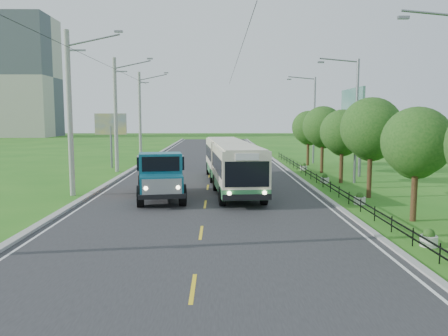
{
  "coord_description": "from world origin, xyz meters",
  "views": [
    {
      "loc": [
        0.71,
        -17.8,
        4.79
      ],
      "look_at": [
        1.06,
        7.24,
        1.9
      ],
      "focal_mm": 35.0,
      "sensor_mm": 36.0,
      "label": 1
    }
  ],
  "objects_px": {
    "tree_back": "(309,129)",
    "planter_front": "(429,239)",
    "tree_third": "(371,131)",
    "streetlight_far": "(313,117)",
    "planter_far": "(304,167)",
    "tree_fourth": "(342,134)",
    "tree_second": "(416,145)",
    "pole_far": "(140,115)",
    "streetlight_mid": "(354,116)",
    "dump_truck": "(160,172)",
    "tree_fifth": "(323,129)",
    "billboard_right": "(352,111)",
    "pole_near": "(70,113)",
    "planter_mid": "(325,179)",
    "pole_mid": "(116,114)",
    "planter_near": "(360,199)",
    "billboard_left": "(111,128)",
    "bus": "(231,161)"
  },
  "relations": [
    {
      "from": "tree_fourth",
      "to": "streetlight_far",
      "type": "height_order",
      "value": "streetlight_far"
    },
    {
      "from": "tree_third",
      "to": "planter_mid",
      "type": "relative_size",
      "value": 8.96
    },
    {
      "from": "streetlight_far",
      "to": "tree_fourth",
      "type": "bearing_deg",
      "value": -93.25
    },
    {
      "from": "planter_far",
      "to": "dump_truck",
      "type": "xyz_separation_m",
      "value": [
        -11.32,
        -14.18,
        1.3
      ]
    },
    {
      "from": "tree_fourth",
      "to": "planter_front",
      "type": "distance_m",
      "value": 16.52
    },
    {
      "from": "tree_back",
      "to": "streetlight_far",
      "type": "height_order",
      "value": "streetlight_far"
    },
    {
      "from": "pole_near",
      "to": "tree_back",
      "type": "bearing_deg",
      "value": 43.41
    },
    {
      "from": "streetlight_mid",
      "to": "dump_truck",
      "type": "bearing_deg",
      "value": -155.18
    },
    {
      "from": "dump_truck",
      "to": "streetlight_far",
      "type": "bearing_deg",
      "value": 47.44
    },
    {
      "from": "tree_second",
      "to": "dump_truck",
      "type": "bearing_deg",
      "value": 155.68
    },
    {
      "from": "pole_mid",
      "to": "billboard_right",
      "type": "distance_m",
      "value": 20.59
    },
    {
      "from": "planter_mid",
      "to": "planter_far",
      "type": "height_order",
      "value": "same"
    },
    {
      "from": "planter_mid",
      "to": "planter_far",
      "type": "xyz_separation_m",
      "value": [
        0.0,
        8.0,
        0.0
      ]
    },
    {
      "from": "planter_near",
      "to": "dump_truck",
      "type": "bearing_deg",
      "value": 170.86
    },
    {
      "from": "tree_fifth",
      "to": "tree_third",
      "type": "bearing_deg",
      "value": -90.0
    },
    {
      "from": "tree_third",
      "to": "streetlight_far",
      "type": "relative_size",
      "value": 0.66
    },
    {
      "from": "streetlight_far",
      "to": "tree_back",
      "type": "bearing_deg",
      "value": -112.92
    },
    {
      "from": "pole_near",
      "to": "planter_mid",
      "type": "xyz_separation_m",
      "value": [
        16.86,
        5.0,
        -4.81
      ]
    },
    {
      "from": "planter_far",
      "to": "streetlight_far",
      "type": "bearing_deg",
      "value": 71.2
    },
    {
      "from": "pole_near",
      "to": "pole_mid",
      "type": "xyz_separation_m",
      "value": [
        0.0,
        12.0,
        0.0
      ]
    },
    {
      "from": "tree_third",
      "to": "streetlight_far",
      "type": "xyz_separation_m",
      "value": [
        0.79,
        19.86,
        0.92
      ]
    },
    {
      "from": "streetlight_mid",
      "to": "billboard_right",
      "type": "relative_size",
      "value": 1.24
    },
    {
      "from": "tree_third",
      "to": "planter_front",
      "type": "xyz_separation_m",
      "value": [
        -1.26,
        -10.14,
        -3.7
      ]
    },
    {
      "from": "tree_back",
      "to": "streetlight_mid",
      "type": "relative_size",
      "value": 0.61
    },
    {
      "from": "tree_back",
      "to": "tree_fifth",
      "type": "bearing_deg",
      "value": -90.0
    },
    {
      "from": "pole_mid",
      "to": "billboard_left",
      "type": "height_order",
      "value": "pole_mid"
    },
    {
      "from": "tree_fourth",
      "to": "dump_truck",
      "type": "height_order",
      "value": "tree_fourth"
    },
    {
      "from": "tree_fourth",
      "to": "tree_back",
      "type": "bearing_deg",
      "value": 90.0
    },
    {
      "from": "planter_front",
      "to": "planter_far",
      "type": "relative_size",
      "value": 1.0
    },
    {
      "from": "pole_mid",
      "to": "planter_mid",
      "type": "bearing_deg",
      "value": -22.54
    },
    {
      "from": "tree_third",
      "to": "streetlight_far",
      "type": "height_order",
      "value": "streetlight_far"
    },
    {
      "from": "tree_fifth",
      "to": "billboard_right",
      "type": "distance_m",
      "value": 2.87
    },
    {
      "from": "streetlight_far",
      "to": "bus",
      "type": "relative_size",
      "value": 0.57
    },
    {
      "from": "planter_mid",
      "to": "planter_far",
      "type": "relative_size",
      "value": 1.0
    },
    {
      "from": "pole_near",
      "to": "planter_near",
      "type": "xyz_separation_m",
      "value": [
        16.86,
        -3.0,
        -4.81
      ]
    },
    {
      "from": "streetlight_far",
      "to": "dump_truck",
      "type": "distance_m",
      "value": 24.43
    },
    {
      "from": "tree_fourth",
      "to": "streetlight_mid",
      "type": "relative_size",
      "value": 0.6
    },
    {
      "from": "tree_third",
      "to": "tree_back",
      "type": "height_order",
      "value": "tree_third"
    },
    {
      "from": "tree_fourth",
      "to": "streetlight_mid",
      "type": "height_order",
      "value": "streetlight_mid"
    },
    {
      "from": "tree_second",
      "to": "planter_far",
      "type": "distance_m",
      "value": 20.16
    },
    {
      "from": "tree_second",
      "to": "planter_mid",
      "type": "xyz_separation_m",
      "value": [
        -1.26,
        11.86,
        -3.23
      ]
    },
    {
      "from": "pole_far",
      "to": "tree_fourth",
      "type": "xyz_separation_m",
      "value": [
        18.12,
        -18.86,
        -1.51
      ]
    },
    {
      "from": "tree_back",
      "to": "pole_far",
      "type": "bearing_deg",
      "value": 159.26
    },
    {
      "from": "streetlight_mid",
      "to": "streetlight_far",
      "type": "xyz_separation_m",
      "value": [
        0.0,
        14.0,
        0.0
      ]
    },
    {
      "from": "billboard_left",
      "to": "tree_second",
      "type": "bearing_deg",
      "value": -48.48
    },
    {
      "from": "tree_back",
      "to": "planter_front",
      "type": "xyz_separation_m",
      "value": [
        -1.26,
        -28.14,
        -3.37
      ]
    },
    {
      "from": "pole_near",
      "to": "billboard_right",
      "type": "xyz_separation_m",
      "value": [
        20.56,
        11.0,
        0.25
      ]
    },
    {
      "from": "planter_near",
      "to": "billboard_right",
      "type": "height_order",
      "value": "billboard_right"
    },
    {
      "from": "planter_front",
      "to": "dump_truck",
      "type": "height_order",
      "value": "dump_truck"
    },
    {
      "from": "tree_third",
      "to": "planter_far",
      "type": "distance_m",
      "value": 14.4
    }
  ]
}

